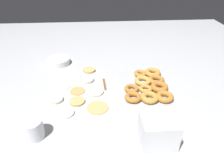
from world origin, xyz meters
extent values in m
plane|color=#B2B5BA|center=(0.00, 0.00, 0.00)|extent=(3.00, 3.00, 0.00)
cylinder|color=beige|center=(0.19, 0.18, 0.00)|extent=(0.11, 0.11, 0.01)
cylinder|color=tan|center=(-0.16, 0.01, 0.00)|extent=(0.12, 0.12, 0.01)
cylinder|color=tan|center=(-0.10, 0.13, 0.01)|extent=(0.09, 0.09, 0.01)
cylinder|color=beige|center=(-0.02, 0.02, 0.01)|extent=(0.09, 0.09, 0.01)
cylinder|color=silver|center=(0.07, 0.23, 0.00)|extent=(0.09, 0.09, 0.01)
cylinder|color=beige|center=(0.13, 0.08, 0.01)|extent=(0.09, 0.09, 0.02)
cylinder|color=beige|center=(-0.08, 0.25, 0.01)|extent=(0.08, 0.08, 0.02)
cylinder|color=tan|center=(0.01, 0.13, 0.00)|extent=(0.09, 0.09, 0.01)
cylinder|color=tan|center=(0.25, 0.07, 0.01)|extent=(0.09, 0.09, 0.02)
cylinder|color=silver|center=(-0.20, 0.18, 0.01)|extent=(0.09, 0.09, 0.01)
cube|color=#ADAFB5|center=(0.03, -0.28, 0.00)|extent=(0.39, 0.30, 0.01)
torus|color=#B7752D|center=(-0.11, -0.37, 0.02)|extent=(0.10, 0.10, 0.03)
torus|color=#AD6B28|center=(-0.01, -0.37, 0.02)|extent=(0.11, 0.11, 0.03)
torus|color=#AD6B28|center=(0.07, -0.37, 0.02)|extent=(0.11, 0.11, 0.03)
torus|color=#C68438|center=(0.16, -0.37, 0.02)|extent=(0.11, 0.11, 0.03)
torus|color=#C68438|center=(-0.11, -0.29, 0.02)|extent=(0.10, 0.10, 0.03)
torus|color=#C68438|center=(-0.02, -0.28, 0.02)|extent=(0.08, 0.08, 0.02)
torus|color=#D19347|center=(0.07, -0.28, 0.02)|extent=(0.11, 0.11, 0.03)
torus|color=#B7752D|center=(0.16, -0.29, 0.02)|extent=(0.08, 0.08, 0.03)
torus|color=#AD6B28|center=(-0.10, -0.19, 0.02)|extent=(0.10, 0.10, 0.03)
torus|color=#AD6B28|center=(-0.01, -0.20, 0.02)|extent=(0.09, 0.09, 0.02)
cylinder|color=white|center=(0.38, 0.30, 0.02)|extent=(0.17, 0.17, 0.05)
cube|color=white|center=(-0.42, -0.25, 0.01)|extent=(0.13, 0.15, 0.03)
cube|color=white|center=(-0.42, -0.25, 0.04)|extent=(0.13, 0.15, 0.03)
cube|color=white|center=(-0.42, -0.25, 0.07)|extent=(0.13, 0.15, 0.03)
cube|color=white|center=(-0.42, -0.25, 0.10)|extent=(0.13, 0.15, 0.03)
cube|color=white|center=(-0.42, -0.25, 0.13)|extent=(0.13, 0.15, 0.03)
cylinder|color=white|center=(-0.34, 0.30, 0.05)|extent=(0.09, 0.09, 0.09)
cube|color=brown|center=(0.07, -0.04, 0.00)|extent=(0.13, 0.02, 0.01)
cube|color=#BCBCC1|center=(0.19, -0.03, 0.00)|extent=(0.11, 0.07, 0.01)
camera|label=1|loc=(-1.01, -0.01, 0.71)|focal=32.00mm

